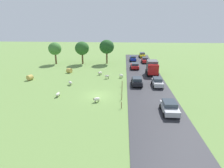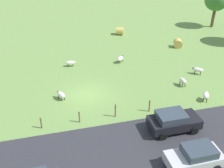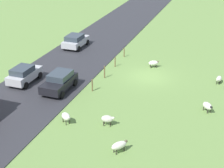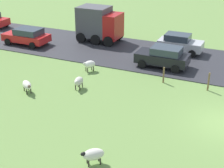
{
  "view_description": "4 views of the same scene",
  "coord_description": "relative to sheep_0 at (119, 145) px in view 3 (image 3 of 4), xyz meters",
  "views": [
    {
      "loc": [
        4.25,
        -29.24,
        12.37
      ],
      "look_at": [
        2.24,
        2.71,
        1.24
      ],
      "focal_mm": 29.7,
      "sensor_mm": 36.0,
      "label": 1
    },
    {
      "loc": [
        22.48,
        -3.31,
        14.35
      ],
      "look_at": [
        1.39,
        2.12,
        1.72
      ],
      "focal_mm": 43.52,
      "sensor_mm": 36.0,
      "label": 2
    },
    {
      "loc": [
        -7.17,
        30.39,
        14.02
      ],
      "look_at": [
        1.64,
        6.25,
        1.74
      ],
      "focal_mm": 54.03,
      "sensor_mm": 36.0,
      "label": 3
    },
    {
      "loc": [
        -17.77,
        -1.06,
        10.02
      ],
      "look_at": [
        -0.86,
        6.64,
        1.59
      ],
      "focal_mm": 54.84,
      "sensor_mm": 36.0,
      "label": 4
    }
  ],
  "objects": [
    {
      "name": "car_0",
      "position": [
        12.02,
        -18.27,
        0.36
      ],
      "size": [
        2.22,
        4.03,
        1.6
      ],
      "color": "#B7B7BC",
      "rests_on": "road_strip"
    },
    {
      "name": "car_6",
      "position": [
        8.2,
        -6.95,
        0.38
      ],
      "size": [
        2.16,
        4.1,
        1.64
      ],
      "color": "black",
      "rests_on": "road_strip"
    },
    {
      "name": "sheep_1",
      "position": [
        -5.51,
        -13.57,
        -0.06
      ],
      "size": [
        0.6,
        1.21,
        0.71
      ],
      "color": "silver",
      "rests_on": "ground_plane"
    },
    {
      "name": "sheep_0",
      "position": [
        0.0,
        0.0,
        0.0
      ],
      "size": [
        1.11,
        1.24,
        0.79
      ],
      "color": "silver",
      "rests_on": "ground_plane"
    },
    {
      "name": "sheep_4",
      "position": [
        5.04,
        -2.05,
        0.05
      ],
      "size": [
        1.07,
        0.98,
        0.86
      ],
      "color": "white",
      "rests_on": "ground_plane"
    },
    {
      "name": "sheep_3",
      "position": [
        1.37,
        -15.29,
        -0.03
      ],
      "size": [
        1.17,
        0.98,
        0.77
      ],
      "color": "silver",
      "rests_on": "ground_plane"
    },
    {
      "name": "fence_post_1",
      "position": [
        5.32,
        -14.12,
        0.0
      ],
      "size": [
        0.12,
        0.12,
        1.07
      ],
      "primitive_type": "cylinder",
      "color": "brown",
      "rests_on": "ground_plane"
    },
    {
      "name": "road_strip",
      "position": [
        10.28,
        -12.71,
        -0.5
      ],
      "size": [
        8.0,
        80.0,
        0.06
      ],
      "primitive_type": "cube",
      "color": "#2D2D33",
      "rests_on": "ground_plane"
    },
    {
      "name": "fence_post_2",
      "position": [
        5.32,
        -10.98,
        0.11
      ],
      "size": [
        0.12,
        0.12,
        1.29
      ],
      "primitive_type": "cylinder",
      "color": "brown",
      "rests_on": "ground_plane"
    },
    {
      "name": "fence_post_3",
      "position": [
        5.32,
        -7.85,
        0.05
      ],
      "size": [
        0.12,
        0.12,
        1.17
      ],
      "primitive_type": "cylinder",
      "color": "brown",
      "rests_on": "ground_plane"
    },
    {
      "name": "sheep_2",
      "position": [
        -5.04,
        -7.59,
        0.0
      ],
      "size": [
        1.08,
        1.13,
        0.81
      ],
      "color": "silver",
      "rests_on": "ground_plane"
    },
    {
      "name": "car_4",
      "position": [
        12.18,
        -7.25,
        0.37
      ],
      "size": [
        1.99,
        3.84,
        1.63
      ],
      "color": "#B7B7BC",
      "rests_on": "road_strip"
    },
    {
      "name": "ground_plane",
      "position": [
        1.23,
        -12.71,
        -0.53
      ],
      "size": [
        160.0,
        160.0,
        0.0
      ],
      "primitive_type": "plane",
      "color": "#6B8E47"
    },
    {
      "name": "fence_post_0",
      "position": [
        5.32,
        -17.25,
        -0.01
      ],
      "size": [
        0.12,
        0.12,
        1.04
      ],
      "primitive_type": "cylinder",
      "color": "brown",
      "rests_on": "ground_plane"
    },
    {
      "name": "sheep_5",
      "position": [
        1.93,
        -2.86,
        0.03
      ],
      "size": [
        1.09,
        0.69,
        0.84
      ],
      "color": "beige",
      "rests_on": "ground_plane"
    }
  ]
}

